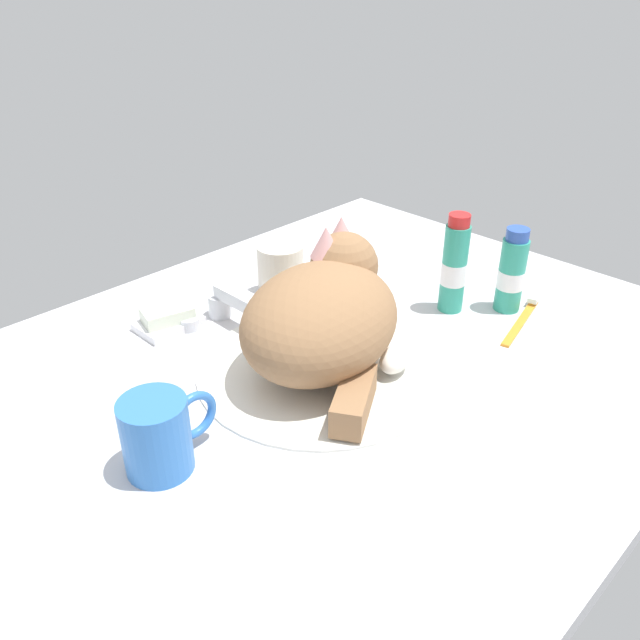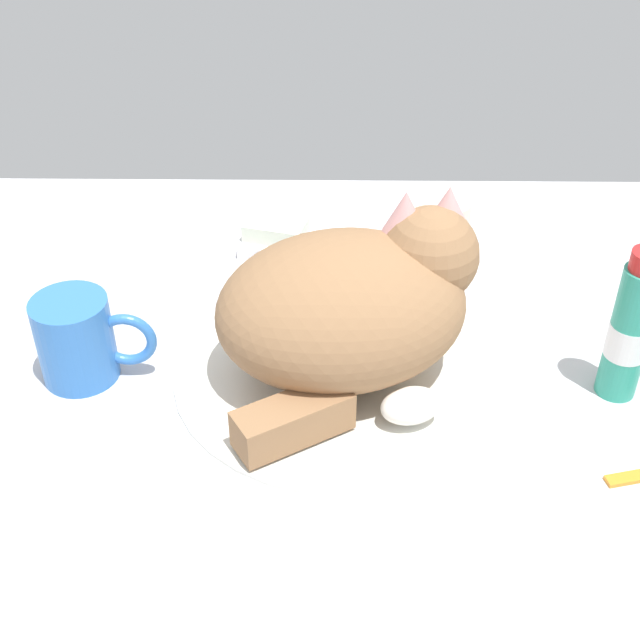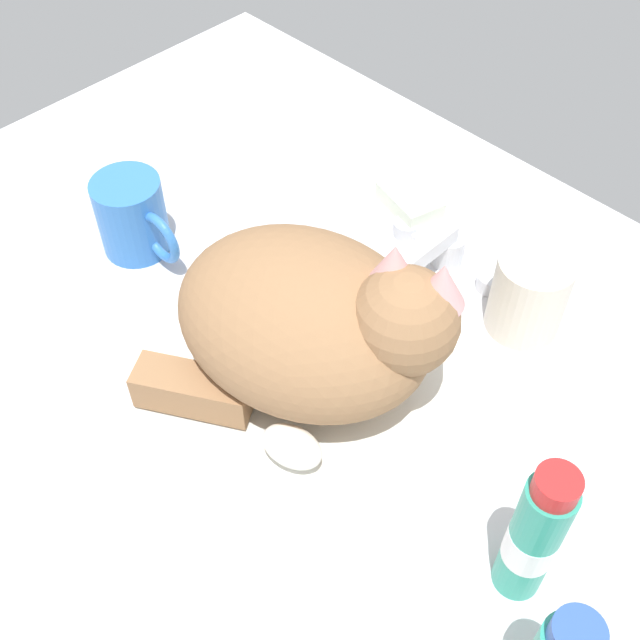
{
  "view_description": "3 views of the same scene",
  "coord_description": "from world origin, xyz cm",
  "px_view_note": "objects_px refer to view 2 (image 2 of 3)",
  "views": [
    {
      "loc": [
        -51.21,
        -50.41,
        49.24
      ],
      "look_at": [
        2.4,
        2.37,
        5.83
      ],
      "focal_mm": 36.64,
      "sensor_mm": 36.0,
      "label": 1
    },
    {
      "loc": [
        -1.21,
        -63.94,
        53.35
      ],
      "look_at": [
        -2.05,
        3.32,
        3.9
      ],
      "focal_mm": 47.32,
      "sensor_mm": 36.0,
      "label": 2
    },
    {
      "loc": [
        33.46,
        -31.45,
        60.97
      ],
      "look_at": [
        -0.91,
        3.0,
        4.42
      ],
      "focal_mm": 44.82,
      "sensor_mm": 36.0,
      "label": 3
    }
  ],
  "objects_px": {
    "cat": "(354,303)",
    "coffee_mug": "(79,339)",
    "soap_bar": "(276,229)",
    "rinse_cup": "(436,233)",
    "faucet": "(339,246)",
    "toothpaste_bottle": "(630,330)"
  },
  "relations": [
    {
      "from": "rinse_cup",
      "to": "toothpaste_bottle",
      "type": "height_order",
      "value": "toothpaste_bottle"
    },
    {
      "from": "cat",
      "to": "faucet",
      "type": "bearing_deg",
      "value": 93.43
    },
    {
      "from": "rinse_cup",
      "to": "soap_bar",
      "type": "height_order",
      "value": "rinse_cup"
    },
    {
      "from": "coffee_mug",
      "to": "soap_bar",
      "type": "bearing_deg",
      "value": 54.81
    },
    {
      "from": "faucet",
      "to": "cat",
      "type": "xyz_separation_m",
      "value": [
        0.01,
        -0.2,
        0.06
      ]
    },
    {
      "from": "soap_bar",
      "to": "cat",
      "type": "bearing_deg",
      "value": -69.57
    },
    {
      "from": "rinse_cup",
      "to": "toothpaste_bottle",
      "type": "relative_size",
      "value": 0.56
    },
    {
      "from": "faucet",
      "to": "toothpaste_bottle",
      "type": "distance_m",
      "value": 0.35
    },
    {
      "from": "coffee_mug",
      "to": "cat",
      "type": "bearing_deg",
      "value": 2.21
    },
    {
      "from": "cat",
      "to": "toothpaste_bottle",
      "type": "xyz_separation_m",
      "value": [
        0.25,
        -0.03,
        -0.01
      ]
    },
    {
      "from": "coffee_mug",
      "to": "faucet",
      "type": "bearing_deg",
      "value": 39.69
    },
    {
      "from": "cat",
      "to": "coffee_mug",
      "type": "height_order",
      "value": "cat"
    },
    {
      "from": "coffee_mug",
      "to": "soap_bar",
      "type": "xyz_separation_m",
      "value": [
        0.17,
        0.25,
        -0.02
      ]
    },
    {
      "from": "coffee_mug",
      "to": "toothpaste_bottle",
      "type": "xyz_separation_m",
      "value": [
        0.51,
        -0.02,
        0.03
      ]
    },
    {
      "from": "cat",
      "to": "toothpaste_bottle",
      "type": "relative_size",
      "value": 1.79
    },
    {
      "from": "faucet",
      "to": "rinse_cup",
      "type": "height_order",
      "value": "rinse_cup"
    },
    {
      "from": "cat",
      "to": "soap_bar",
      "type": "height_order",
      "value": "cat"
    },
    {
      "from": "coffee_mug",
      "to": "soap_bar",
      "type": "distance_m",
      "value": 0.3
    },
    {
      "from": "coffee_mug",
      "to": "rinse_cup",
      "type": "xyz_separation_m",
      "value": [
        0.36,
        0.2,
        -0.0
      ]
    },
    {
      "from": "cat",
      "to": "toothpaste_bottle",
      "type": "bearing_deg",
      "value": -6.23
    },
    {
      "from": "faucet",
      "to": "coffee_mug",
      "type": "distance_m",
      "value": 0.33
    },
    {
      "from": "cat",
      "to": "soap_bar",
      "type": "bearing_deg",
      "value": 110.43
    }
  ]
}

